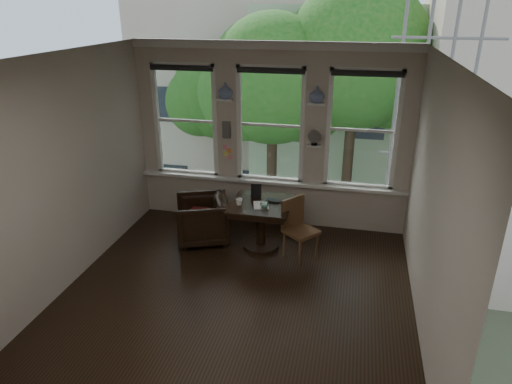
% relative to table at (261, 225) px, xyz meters
% --- Properties ---
extents(ground, '(4.50, 4.50, 0.00)m').
position_rel_table_xyz_m(ground, '(-0.06, -1.26, -0.38)').
color(ground, black).
rests_on(ground, ground).
extents(ceiling, '(4.50, 4.50, 0.00)m').
position_rel_table_xyz_m(ceiling, '(-0.06, -1.26, 2.62)').
color(ceiling, silver).
rests_on(ceiling, ground).
extents(wall_back, '(4.50, 0.00, 4.50)m').
position_rel_table_xyz_m(wall_back, '(-0.06, 0.99, 1.12)').
color(wall_back, beige).
rests_on(wall_back, ground).
extents(wall_front, '(4.50, 0.00, 4.50)m').
position_rel_table_xyz_m(wall_front, '(-0.06, -3.51, 1.12)').
color(wall_front, beige).
rests_on(wall_front, ground).
extents(wall_left, '(0.00, 4.50, 4.50)m').
position_rel_table_xyz_m(wall_left, '(-2.31, -1.26, 1.12)').
color(wall_left, beige).
rests_on(wall_left, ground).
extents(wall_right, '(0.00, 4.50, 4.50)m').
position_rel_table_xyz_m(wall_right, '(2.19, -1.26, 1.12)').
color(wall_right, beige).
rests_on(wall_right, ground).
extents(window_left, '(1.10, 0.12, 1.90)m').
position_rel_table_xyz_m(window_left, '(-1.51, 0.99, 1.32)').
color(window_left, white).
rests_on(window_left, ground).
extents(window_center, '(1.10, 0.12, 1.90)m').
position_rel_table_xyz_m(window_center, '(-0.06, 0.99, 1.32)').
color(window_center, white).
rests_on(window_center, ground).
extents(window_right, '(1.10, 0.12, 1.90)m').
position_rel_table_xyz_m(window_right, '(1.39, 0.99, 1.32)').
color(window_right, white).
rests_on(window_right, ground).
extents(shelf_left, '(0.26, 0.16, 0.03)m').
position_rel_table_xyz_m(shelf_left, '(-0.78, 0.89, 1.73)').
color(shelf_left, white).
rests_on(shelf_left, ground).
extents(shelf_right, '(0.26, 0.16, 0.03)m').
position_rel_table_xyz_m(shelf_right, '(0.67, 0.89, 1.73)').
color(shelf_right, white).
rests_on(shelf_right, ground).
extents(intercom, '(0.14, 0.06, 0.28)m').
position_rel_table_xyz_m(intercom, '(-0.78, 0.92, 1.23)').
color(intercom, '#59544F').
rests_on(intercom, ground).
extents(sticky_notes, '(0.16, 0.01, 0.24)m').
position_rel_table_xyz_m(sticky_notes, '(-0.78, 0.93, 0.88)').
color(sticky_notes, pink).
rests_on(sticky_notes, ground).
extents(desk_fan, '(0.20, 0.20, 0.24)m').
position_rel_table_xyz_m(desk_fan, '(0.67, 0.87, 1.16)').
color(desk_fan, '#59544F').
rests_on(desk_fan, ground).
extents(vase_left, '(0.24, 0.24, 0.25)m').
position_rel_table_xyz_m(vase_left, '(-0.78, 0.89, 1.86)').
color(vase_left, silver).
rests_on(vase_left, shelf_left).
extents(vase_right, '(0.24, 0.24, 0.25)m').
position_rel_table_xyz_m(vase_right, '(0.67, 0.89, 1.86)').
color(vase_right, silver).
rests_on(vase_right, shelf_right).
extents(table, '(0.90, 0.90, 0.75)m').
position_rel_table_xyz_m(table, '(0.00, 0.00, 0.00)').
color(table, black).
rests_on(table, ground).
extents(armchair_left, '(1.04, 1.02, 0.73)m').
position_rel_table_xyz_m(armchair_left, '(-0.95, 0.01, -0.01)').
color(armchair_left, black).
rests_on(armchair_left, ground).
extents(cushion_red, '(0.45, 0.45, 0.06)m').
position_rel_table_xyz_m(cushion_red, '(-0.95, 0.01, 0.08)').
color(cushion_red, maroon).
rests_on(cushion_red, armchair_left).
extents(side_chair_right, '(0.59, 0.59, 0.92)m').
position_rel_table_xyz_m(side_chair_right, '(0.64, -0.21, 0.09)').
color(side_chair_right, '#4B291A').
rests_on(side_chair_right, ground).
extents(laptop, '(0.32, 0.22, 0.02)m').
position_rel_table_xyz_m(laptop, '(0.18, 0.06, 0.39)').
color(laptop, black).
rests_on(laptop, table).
extents(mug, '(0.13, 0.13, 0.10)m').
position_rel_table_xyz_m(mug, '(-0.30, -0.14, 0.42)').
color(mug, white).
rests_on(mug, table).
extents(drinking_glass, '(0.14, 0.14, 0.09)m').
position_rel_table_xyz_m(drinking_glass, '(0.08, -0.17, 0.42)').
color(drinking_glass, white).
rests_on(drinking_glass, table).
extents(tablet, '(0.17, 0.10, 0.22)m').
position_rel_table_xyz_m(tablet, '(-0.12, 0.18, 0.48)').
color(tablet, black).
rests_on(tablet, table).
extents(papers, '(0.29, 0.35, 0.00)m').
position_rel_table_xyz_m(papers, '(0.02, -0.08, 0.38)').
color(papers, silver).
rests_on(papers, table).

